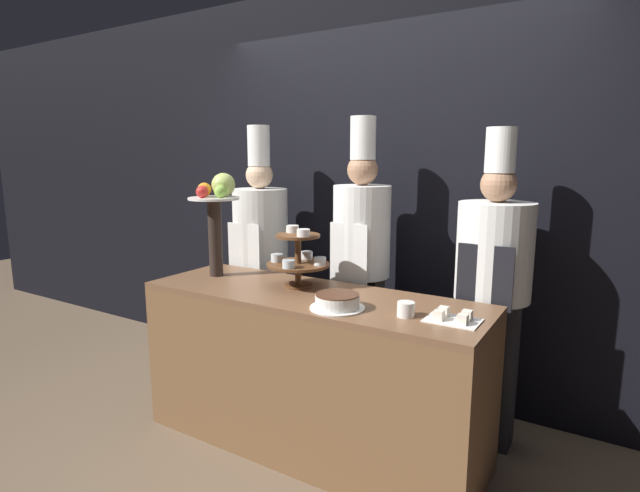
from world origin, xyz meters
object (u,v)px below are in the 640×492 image
Objects in this scene: fruit_pedestal at (217,207)px; chef_center_right at (492,282)px; chef_center_left at (361,256)px; cup_white at (406,309)px; cake_round at (337,302)px; tiered_stand at (298,257)px; chef_left at (261,250)px; cake_square_tray at (453,317)px.

chef_center_right reaches higher than fruit_pedestal.
chef_center_left is at bearing 180.00° from chef_center_right.
cake_round is at bearing -169.83° from cup_white.
chef_center_right is at bearing 25.52° from tiered_stand.
cup_white is 0.70m from chef_center_right.
chef_left is (-1.04, 0.71, 0.04)m from cake_round.
tiered_stand is 0.77m from cup_white.
chef_center_right is at bearing -0.00° from chef_center_left.
cake_round reaches higher than cup_white.
chef_center_right is (1.62, 0.00, -0.02)m from chef_left.
cake_round is at bearing -31.52° from tiered_stand.
fruit_pedestal reaches higher than cake_square_tray.
cake_round is at bearing -129.17° from chef_center_right.
chef_left reaches higher than fruit_pedestal.
tiered_stand is 0.80m from chef_left.
chef_left is at bearing 145.59° from cake_round.
chef_center_right is (1.57, 0.49, -0.37)m from fruit_pedestal.
chef_center_left is 1.05× the size of chef_center_right.
fruit_pedestal is at bearing 172.99° from cup_white.
tiered_stand is 0.56× the size of fruit_pedestal.
fruit_pedestal is 0.96m from chef_center_left.
chef_center_left reaches higher than fruit_pedestal.
chef_center_left is (0.81, 0.00, 0.04)m from chef_left.
chef_center_right reaches higher than cake_square_tray.
cake_square_tray is at bearing 11.69° from cake_round.
chef_center_right reaches higher than cup_white.
cake_square_tray is 0.60m from chef_center_right.
fruit_pedestal is 0.61m from chef_left.
cake_square_tray is 0.13× the size of chef_left.
fruit_pedestal is at bearing -177.92° from tiered_stand.
cake_square_tray is at bearing -20.74° from chef_left.
fruit_pedestal is (-0.59, -0.02, 0.26)m from tiered_stand.
chef_center_left reaches higher than chef_left.
cake_square_tray is (0.54, 0.11, -0.02)m from cake_round.
cup_white is (1.33, -0.16, -0.40)m from fruit_pedestal.
fruit_pedestal is 1.39m from cup_white.
chef_center_right is at bearing 50.83° from cake_round.
chef_left is at bearing 159.26° from cake_square_tray.
tiered_stand is at bearing 2.08° from fruit_pedestal.
fruit_pedestal is 2.33× the size of cake_round.
chef_center_left is at bearing 142.29° from cake_square_tray.
chef_left is 0.98× the size of chef_center_left.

